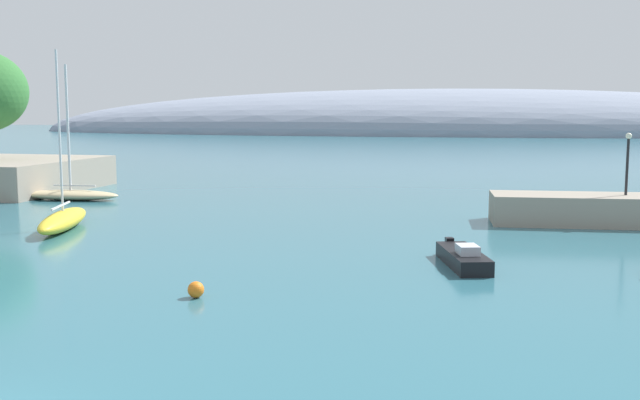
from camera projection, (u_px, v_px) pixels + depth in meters
The scene contains 6 objects.
distant_ridge at pixel (434, 133), 222.49m from camera, with size 262.39×73.01×26.88m, color gray.
sailboat_sand_mid_mooring at pixel (71, 193), 55.30m from camera, with size 7.79×2.88×10.21m.
sailboat_yellow_outer_mooring at pixel (63, 219), 41.45m from camera, with size 3.84×8.01×10.16m.
motorboat_black_foreground at pixel (463, 257), 31.78m from camera, with size 2.68×5.27×1.06m.
mooring_buoy_orange at pixel (196, 290), 26.35m from camera, with size 0.60×0.60×0.60m, color orange.
harbor_lamp_post at pixel (628, 156), 42.79m from camera, with size 0.36×0.36×3.69m.
Camera 1 is at (10.93, -12.19, 6.77)m, focal length 40.69 mm.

